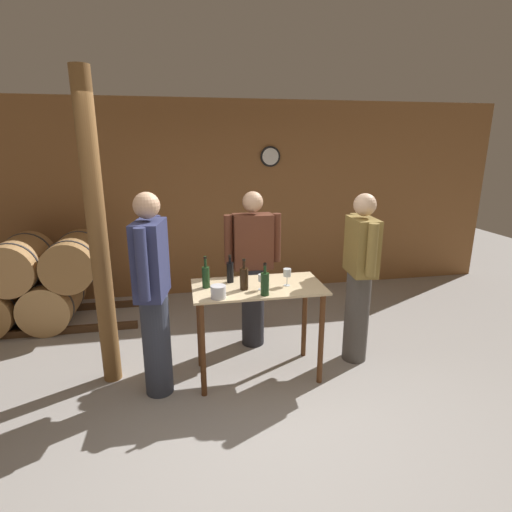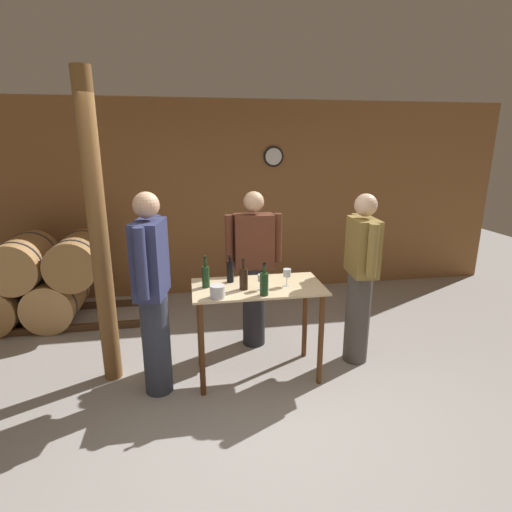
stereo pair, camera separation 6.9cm
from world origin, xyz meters
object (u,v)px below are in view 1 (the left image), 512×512
Objects in this scene: wine_bottle_center at (244,278)px; wooden_post at (98,238)px; wine_bottle_left at (230,271)px; wine_glass_near_left at (262,279)px; ice_bucket at (218,292)px; person_visitor_with_scarf at (153,292)px; wine_bottle_far_left at (206,276)px; wine_glass_near_center at (287,273)px; person_visitor_bearded at (360,276)px; person_host at (253,267)px; wine_bottle_right at (265,283)px.

wooden_post is at bearing 168.59° from wine_bottle_center.
wine_glass_near_left is (0.24, -0.24, -0.00)m from wine_bottle_left.
person_visitor_with_scarf reaches higher than ice_bucket.
wine_bottle_far_left is 0.34m from wine_bottle_center.
wine_glass_near_left is at bearing -167.02° from wine_glass_near_center.
wine_glass_near_center is 0.66m from ice_bucket.
person_visitor_bearded is (0.76, 0.13, -0.12)m from wine_glass_near_center.
wine_glass_near_left is (0.15, -0.03, -0.00)m from wine_bottle_center.
wooden_post is 9.60× the size of wine_bottle_center.
person_host is 0.99× the size of person_visitor_bearded.
wine_bottle_center is (1.21, -0.24, -0.36)m from wooden_post.
person_visitor_with_scarf reaches higher than wine_glass_near_center.
wine_bottle_left is 0.23m from wine_bottle_center.
wooden_post is 1.60× the size of person_visitor_bearded.
wine_bottle_center is 0.30m from ice_bucket.
person_visitor_with_scarf is (-0.92, 0.12, -0.06)m from wine_bottle_right.
ice_bucket is at bearing -73.19° from wine_bottle_far_left.
wine_bottle_far_left is 1.82× the size of wine_glass_near_center.
wooden_post is at bearing 178.25° from wine_bottle_left.
wine_glass_near_center is 1.17m from person_visitor_with_scarf.
wine_bottle_far_left is at bearing -132.88° from person_host.
wooden_post is at bearing 163.19° from wine_bottle_right.
person_visitor_with_scarf is at bearing -160.65° from wine_bottle_far_left.
wooden_post reaches higher than wine_bottle_right.
ice_bucket is at bearing -161.66° from wine_glass_near_left.
wooden_post is at bearing 146.38° from person_visitor_with_scarf.
person_visitor_with_scarf is (-0.97, -0.72, 0.06)m from person_host.
wine_glass_near_center is (0.24, 0.06, 0.02)m from wine_glass_near_left.
wine_bottle_center and wine_bottle_right have the same top height.
wine_bottle_right is 0.13m from wine_glass_near_left.
wine_glass_near_left is at bearing -169.33° from person_visitor_bearded.
wine_glass_near_left is 0.08× the size of person_visitor_with_scarf.
wine_bottle_far_left is at bearing -156.06° from wine_bottle_left.
person_host reaches higher than wine_glass_near_left.
wine_bottle_center is at bearing 167.35° from wine_glass_near_left.
wine_glass_near_left is at bearing -11.55° from wooden_post.
person_host is at bearing 106.48° from wine_glass_near_center.
person_visitor_bearded is (1.48, 0.05, -0.11)m from wine_bottle_far_left.
person_visitor_bearded is (1.00, 0.32, -0.11)m from wine_bottle_right.
wine_glass_near_left is at bearing 0.91° from person_visitor_with_scarf.
person_host is at bearing 62.17° from ice_bucket.
person_host is (-0.19, 0.65, -0.13)m from wine_glass_near_center.
person_visitor_bearded is at bearing 17.79° from wine_bottle_right.
wine_bottle_left is at bearing 122.95° from wine_bottle_right.
wine_bottle_left is at bearing -1.75° from wooden_post.
wine_bottle_far_left is 0.17× the size of person_visitor_bearded.
wine_bottle_right is at bearing -0.56° from ice_bucket.
wine_bottle_far_left reaches higher than wine_bottle_left.
person_visitor_with_scarf is at bearing -159.07° from wine_bottle_left.
ice_bucket is (0.97, -0.41, -0.41)m from wooden_post.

